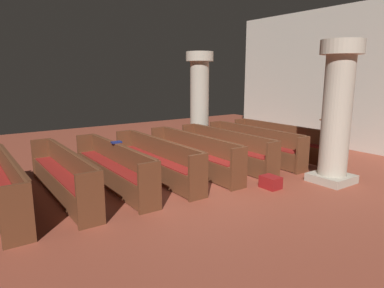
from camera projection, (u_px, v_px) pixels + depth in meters
ground_plane at (202, 185)px, 7.55m from camera, size 19.20×19.20×0.00m
back_wall at (361, 78)px, 10.53m from camera, size 10.00×0.16×4.50m
pew_row_0 at (279, 139)px, 10.25m from camera, size 3.40×0.46×0.90m
pew_row_1 at (254, 143)px, 9.66m from camera, size 3.40×0.46×0.90m
pew_row_2 at (225, 147)px, 9.07m from camera, size 3.40×0.47×0.90m
pew_row_3 at (193, 152)px, 8.48m from camera, size 3.40×0.46×0.90m
pew_row_4 at (156, 158)px, 7.89m from camera, size 3.40×0.46×0.90m
pew_row_5 at (113, 165)px, 7.30m from camera, size 3.40×0.47×0.90m
pew_row_6 at (62, 173)px, 6.71m from camera, size 3.40×0.46×0.90m
pew_row_7 at (2, 183)px, 6.12m from camera, size 3.40×0.46×0.90m
pillar_aisle_side at (337, 110)px, 7.42m from camera, size 0.89×0.89×3.09m
pillar_far_side at (200, 98)px, 11.34m from camera, size 0.89×0.89×3.09m
lectern at (328, 140)px, 10.16m from camera, size 0.48×0.45×1.08m
hymn_book at (116, 142)px, 7.51m from camera, size 0.13×0.22×0.04m
kneeler_box_red at (271, 182)px, 7.30m from camera, size 0.40×0.31×0.26m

